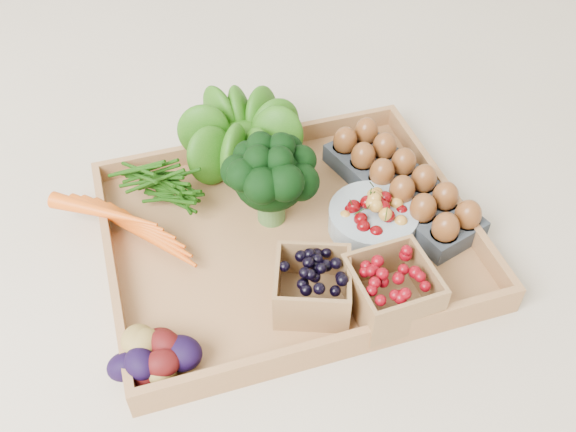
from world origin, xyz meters
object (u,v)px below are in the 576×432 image
object	(u,v)px
cherry_bowl	(373,219)
egg_carton	(401,189)
tray	(288,239)
broccoli	(271,192)

from	to	relation	value
cherry_bowl	egg_carton	size ratio (longest dim) A/B	0.48
tray	broccoli	xyz separation A→B (m)	(-0.01, 0.05, 0.06)
egg_carton	broccoli	bearing A→B (deg)	159.00
tray	egg_carton	world-z (taller)	egg_carton
tray	broccoli	size ratio (longest dim) A/B	3.76
broccoli	cherry_bowl	distance (m)	0.17
cherry_bowl	egg_carton	distance (m)	0.09
tray	cherry_bowl	distance (m)	0.14
tray	cherry_bowl	world-z (taller)	cherry_bowl
tray	broccoli	bearing A→B (deg)	106.71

